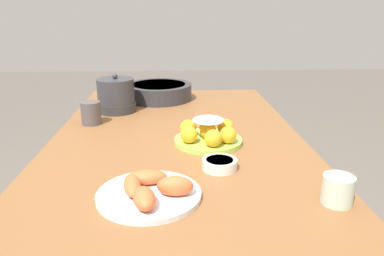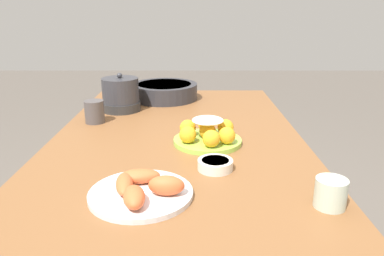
% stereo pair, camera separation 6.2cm
% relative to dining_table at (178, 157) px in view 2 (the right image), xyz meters
% --- Properties ---
extents(dining_table, '(1.51, 0.91, 0.76)m').
position_rel_dining_table_xyz_m(dining_table, '(0.00, 0.00, 0.00)').
color(dining_table, brown).
rests_on(dining_table, ground_plane).
extents(cake_plate, '(0.24, 0.24, 0.09)m').
position_rel_dining_table_xyz_m(cake_plate, '(-0.10, -0.11, 0.13)').
color(cake_plate, '#99CC4C').
rests_on(cake_plate, dining_table).
extents(serving_bowl, '(0.33, 0.33, 0.08)m').
position_rel_dining_table_xyz_m(serving_bowl, '(0.55, 0.09, 0.14)').
color(serving_bowl, '#2D2D33').
rests_on(serving_bowl, dining_table).
extents(sauce_bowl, '(0.10, 0.10, 0.03)m').
position_rel_dining_table_xyz_m(sauce_bowl, '(-0.32, -0.12, 0.11)').
color(sauce_bowl, silver).
rests_on(sauce_bowl, dining_table).
extents(seafood_platter, '(0.26, 0.26, 0.06)m').
position_rel_dining_table_xyz_m(seafood_platter, '(-0.49, 0.07, 0.11)').
color(seafood_platter, silver).
rests_on(seafood_platter, dining_table).
extents(cup_near, '(0.08, 0.08, 0.07)m').
position_rel_dining_table_xyz_m(cup_near, '(-0.53, -0.38, 0.13)').
color(cup_near, beige).
rests_on(cup_near, dining_table).
extents(cup_far, '(0.08, 0.08, 0.09)m').
position_rel_dining_table_xyz_m(cup_far, '(0.15, 0.35, 0.14)').
color(cup_far, '#4C4747').
rests_on(cup_far, dining_table).
extents(warming_pot, '(0.17, 0.17, 0.17)m').
position_rel_dining_table_xyz_m(warming_pot, '(0.33, 0.27, 0.17)').
color(warming_pot, '#2D2D2D').
rests_on(warming_pot, dining_table).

